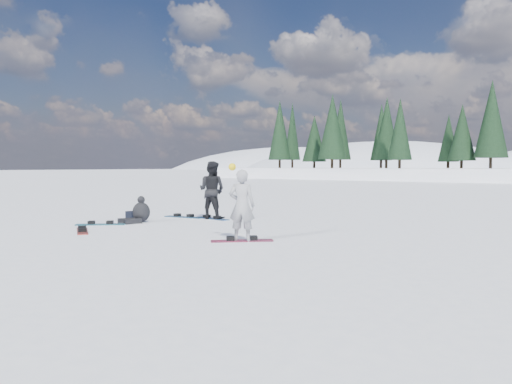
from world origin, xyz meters
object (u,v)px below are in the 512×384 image
(snowboarder_woman, at_px, (242,205))
(seated_rider, at_px, (140,212))
(snowboard_loose_c, at_px, (184,217))
(snowboard_loose_b, at_px, (82,231))
(snowboard_loose_a, at_px, (101,224))
(gear_bag, at_px, (133,216))
(snowboarder_man, at_px, (212,190))

(snowboarder_woman, distance_m, seated_rider, 5.31)
(snowboard_loose_c, height_order, snowboard_loose_b, same)
(snowboarder_woman, relative_size, snowboard_loose_a, 1.26)
(seated_rider, relative_size, gear_bag, 2.45)
(snowboard_loose_a, bearing_deg, gear_bag, 58.94)
(snowboard_loose_a, relative_size, snowboard_loose_b, 1.00)
(snowboarder_man, height_order, snowboard_loose_c, snowboarder_man)
(seated_rider, bearing_deg, snowboarder_woman, 10.02)
(snowboarder_woman, relative_size, snowboard_loose_b, 1.26)
(gear_bag, bearing_deg, snowboard_loose_c, 68.23)
(seated_rider, distance_m, gear_bag, 0.77)
(snowboarder_woman, relative_size, snowboard_loose_c, 1.26)
(snowboard_loose_c, bearing_deg, snowboard_loose_a, -107.15)
(snowboarder_man, relative_size, gear_bag, 4.41)
(snowboarder_man, height_order, gear_bag, snowboarder_man)
(snowboarder_man, relative_size, snowboard_loose_a, 1.32)
(gear_bag, relative_size, snowboard_loose_c, 0.30)
(snowboarder_woman, bearing_deg, snowboarder_man, -64.13)
(snowboarder_man, distance_m, snowboard_loose_a, 3.84)
(snowboarder_woman, relative_size, gear_bag, 4.20)
(gear_bag, distance_m, snowboard_loose_b, 2.94)
(gear_bag, height_order, snowboard_loose_b, gear_bag)
(snowboard_loose_c, relative_size, snowboard_loose_b, 1.00)
(gear_bag, bearing_deg, seated_rider, -20.00)
(snowboard_loose_a, distance_m, snowboard_loose_c, 3.17)
(seated_rider, xyz_separation_m, snowboard_loose_a, (-0.42, -1.19, -0.31))
(snowboard_loose_c, bearing_deg, snowboarder_man, 1.37)
(snowboarder_man, bearing_deg, snowboarder_woman, 126.83)
(snowboarder_man, bearing_deg, gear_bag, 32.78)
(snowboarder_man, bearing_deg, snowboard_loose_b, 68.37)
(snowboard_loose_a, height_order, snowboard_loose_b, same)
(seated_rider, bearing_deg, snowboard_loose_a, -87.12)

